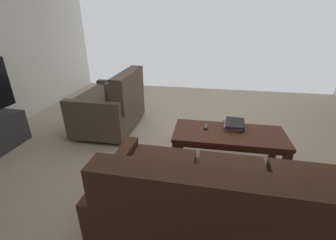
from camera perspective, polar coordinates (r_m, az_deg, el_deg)
The scene contains 6 objects.
ground_plane at distance 3.02m, azimuth 6.57°, elevation -7.50°, with size 5.83×5.64×0.01m, color #B7A88E.
sofa_main at distance 1.77m, azimuth 15.43°, elevation -20.60°, with size 1.89×0.95×0.85m.
loveseat_near at distance 3.54m, azimuth -13.60°, elevation 3.65°, with size 0.82×1.12×0.88m.
coffee_table at distance 2.62m, azimuth 14.76°, elevation -4.31°, with size 1.20×0.53×0.43m.
book_stack at distance 2.72m, azimuth 16.06°, elevation -1.02°, with size 0.25×0.31×0.06m.
tv_remote at distance 2.65m, azimuth 9.38°, elevation -1.52°, with size 0.05×0.16×0.02m.
Camera 1 is at (-0.09, 2.57, 1.58)m, focal length 24.67 mm.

